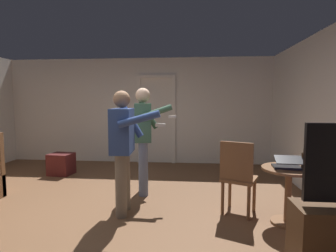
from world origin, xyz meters
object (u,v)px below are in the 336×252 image
at_px(wooden_chair, 238,175).
at_px(person_blue_shirt, 123,143).
at_px(bottle_on_table, 304,161).
at_px(laptop, 288,164).
at_px(person_striped_shirt, 144,134).
at_px(side_table, 288,186).
at_px(suitcase_dark, 61,164).

bearing_deg(wooden_chair, person_blue_shirt, -177.53).
bearing_deg(bottle_on_table, wooden_chair, 158.53).
distance_m(laptop, bottle_on_table, 0.19).
relative_size(wooden_chair, person_blue_shirt, 0.60).
height_order(person_blue_shirt, person_striped_shirt, person_striped_shirt).
bearing_deg(side_table, bottle_on_table, -29.74).
xyz_separation_m(side_table, wooden_chair, (-0.58, 0.20, 0.07)).
bearing_deg(person_blue_shirt, person_striped_shirt, 80.63).
bearing_deg(bottle_on_table, side_table, 150.26).
distance_m(laptop, wooden_chair, 0.63).
relative_size(laptop, person_striped_shirt, 0.21).
bearing_deg(person_striped_shirt, bottle_on_table, -25.72).
bearing_deg(side_table, person_striped_shirt, 154.58).
bearing_deg(laptop, side_table, 51.59).
height_order(side_table, suitcase_dark, side_table).
relative_size(side_table, bottle_on_table, 2.81).
height_order(bottle_on_table, suitcase_dark, bottle_on_table).
height_order(side_table, laptop, laptop).
distance_m(side_table, person_striped_shirt, 2.23).
bearing_deg(wooden_chair, bottle_on_table, -21.47).
distance_m(person_striped_shirt, suitcase_dark, 2.27).
height_order(wooden_chair, person_blue_shirt, person_blue_shirt).
bearing_deg(wooden_chair, suitcase_dark, 152.62).
bearing_deg(person_blue_shirt, laptop, -4.99).
bearing_deg(bottle_on_table, suitcase_dark, 153.64).
xyz_separation_m(laptop, wooden_chair, (-0.54, 0.24, -0.21)).
relative_size(side_table, person_blue_shirt, 0.43).
bearing_deg(suitcase_dark, person_blue_shirt, -38.31).
xyz_separation_m(laptop, person_striped_shirt, (-1.92, 0.97, 0.23)).
relative_size(wooden_chair, suitcase_dark, 2.22).
xyz_separation_m(person_striped_shirt, suitcase_dark, (-1.90, 0.97, -0.77)).
xyz_separation_m(laptop, suitcase_dark, (-3.82, 1.94, -0.54)).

